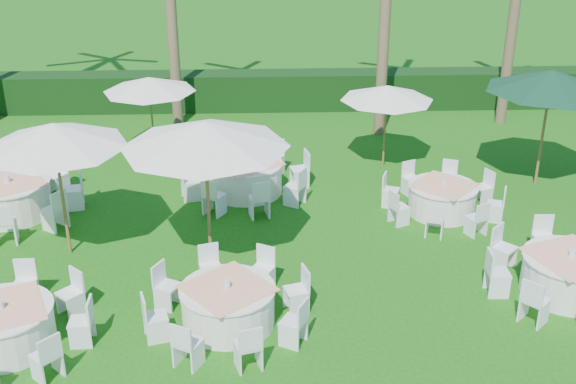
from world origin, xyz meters
name	(u,v)px	position (x,y,z in m)	size (l,w,h in m)	color
ground	(249,317)	(0.00, 0.00, 0.00)	(120.00, 120.00, 0.00)	#1C510E
hedge	(253,91)	(0.00, 12.00, 0.60)	(34.00, 1.00, 1.20)	black
banquet_table_a	(5,326)	(-4.07, -0.68, 0.39)	(2.93, 2.93, 0.90)	white
banquet_table_b	(228,305)	(-0.36, -0.19, 0.39)	(2.92, 2.92, 0.90)	white
banquet_table_c	(568,274)	(5.99, 0.58, 0.41)	(3.08, 3.08, 0.94)	white
banquet_table_d	(10,197)	(-5.52, 4.34, 0.43)	(3.27, 3.27, 0.98)	white
banquet_table_e	(246,177)	(-0.14, 5.37, 0.42)	(3.17, 3.17, 0.96)	white
banquet_table_f	(442,198)	(4.42, 4.06, 0.37)	(2.72, 2.72, 0.86)	white
umbrella_a	(54,135)	(-3.77, 2.49, 2.61)	(2.88, 2.88, 2.86)	brown
umbrella_b	(205,134)	(-0.81, 2.11, 2.73)	(3.30, 3.30, 2.99)	brown
umbrella_c	(149,84)	(-2.72, 7.95, 2.03)	(2.49, 2.49, 2.23)	brown
umbrella_d	(387,93)	(3.51, 6.94, 2.03)	(2.42, 2.42, 2.23)	brown
umbrella_green	(551,80)	(7.19, 5.61, 2.70)	(3.10, 3.10, 2.96)	brown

